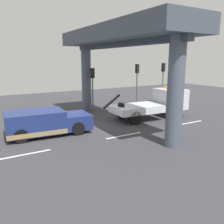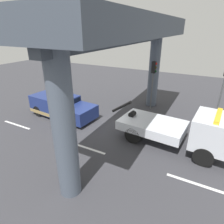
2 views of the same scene
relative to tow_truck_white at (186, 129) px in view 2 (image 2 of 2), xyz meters
name	(u,v)px [view 2 (image 2 of 2)]	position (x,y,z in m)	size (l,w,h in m)	color
ground_plane	(108,128)	(-4.96, 0.06, -1.25)	(60.00, 40.00, 0.10)	#38383D
lane_stripe_west	(17,125)	(-10.96, -2.65, -1.20)	(2.60, 0.16, 0.01)	silver
lane_stripe_mid	(86,147)	(-4.96, -2.65, -1.20)	(2.60, 0.16, 0.01)	silver
lane_stripe_east	(196,184)	(1.04, -2.65, -1.20)	(2.60, 0.16, 0.01)	silver
tow_truck_white	(186,129)	(0.00, 0.00, 0.00)	(7.32, 2.82, 2.46)	silver
towed_van_green	(61,107)	(-9.18, 0.06, -0.42)	(5.34, 2.55, 1.58)	navy
overpass_structure	(128,37)	(-3.67, 0.06, 4.71)	(3.60, 13.23, 6.99)	#4C5666
traffic_light_near	(153,75)	(-3.44, 4.80, 1.70)	(0.39, 0.32, 3.97)	#515456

